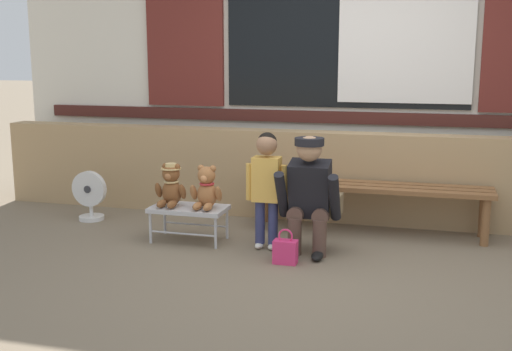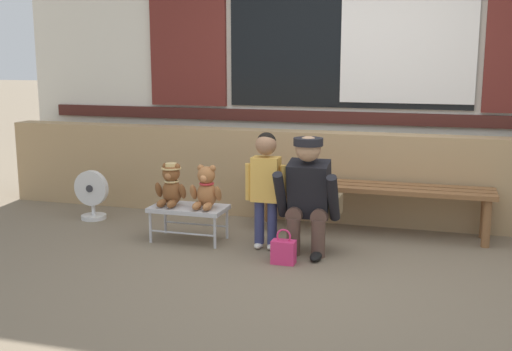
# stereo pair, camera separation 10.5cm
# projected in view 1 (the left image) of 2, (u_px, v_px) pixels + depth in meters

# --- Properties ---
(ground_plane) EXTENTS (60.00, 60.00, 0.00)m
(ground_plane) POSITION_uv_depth(u_px,v_px,m) (308.00, 267.00, 4.73)
(ground_plane) COLOR #756651
(brick_low_wall) EXTENTS (6.98, 0.25, 0.85)m
(brick_low_wall) POSITION_uv_depth(u_px,v_px,m) (337.00, 177.00, 6.00)
(brick_low_wall) COLOR tan
(brick_low_wall) RESTS_ON ground
(shop_facade) EXTENTS (7.13, 0.26, 3.75)m
(shop_facade) POSITION_uv_depth(u_px,v_px,m) (348.00, 23.00, 6.21)
(shop_facade) COLOR silver
(shop_facade) RESTS_ON ground
(wooden_bench_long) EXTENTS (2.10, 0.40, 0.44)m
(wooden_bench_long) POSITION_uv_depth(u_px,v_px,m) (369.00, 192.00, 5.57)
(wooden_bench_long) COLOR brown
(wooden_bench_long) RESTS_ON ground
(small_display_bench) EXTENTS (0.64, 0.36, 0.30)m
(small_display_bench) POSITION_uv_depth(u_px,v_px,m) (189.00, 211.00, 5.34)
(small_display_bench) COLOR #BCBCC1
(small_display_bench) RESTS_ON ground
(teddy_bear_with_hat) EXTENTS (0.28, 0.27, 0.36)m
(teddy_bear_with_hat) POSITION_uv_depth(u_px,v_px,m) (171.00, 186.00, 5.35)
(teddy_bear_with_hat) COLOR brown
(teddy_bear_with_hat) RESTS_ON small_display_bench
(teddy_bear_plain) EXTENTS (0.28, 0.26, 0.36)m
(teddy_bear_plain) POSITION_uv_depth(u_px,v_px,m) (206.00, 189.00, 5.26)
(teddy_bear_plain) COLOR #A86B3D
(teddy_bear_plain) RESTS_ON small_display_bench
(child_standing) EXTENTS (0.35, 0.18, 0.96)m
(child_standing) POSITION_uv_depth(u_px,v_px,m) (267.00, 178.00, 5.07)
(child_standing) COLOR navy
(child_standing) RESTS_ON ground
(adult_crouching) EXTENTS (0.50, 0.49, 0.95)m
(adult_crouching) POSITION_uv_depth(u_px,v_px,m) (311.00, 194.00, 4.98)
(adult_crouching) COLOR brown
(adult_crouching) RESTS_ON ground
(handbag_on_ground) EXTENTS (0.18, 0.11, 0.27)m
(handbag_on_ground) POSITION_uv_depth(u_px,v_px,m) (285.00, 251.00, 4.79)
(handbag_on_ground) COLOR #E53370
(handbag_on_ground) RESTS_ON ground
(floor_fan) EXTENTS (0.34, 0.24, 0.48)m
(floor_fan) POSITION_uv_depth(u_px,v_px,m) (90.00, 196.00, 6.02)
(floor_fan) COLOR silver
(floor_fan) RESTS_ON ground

